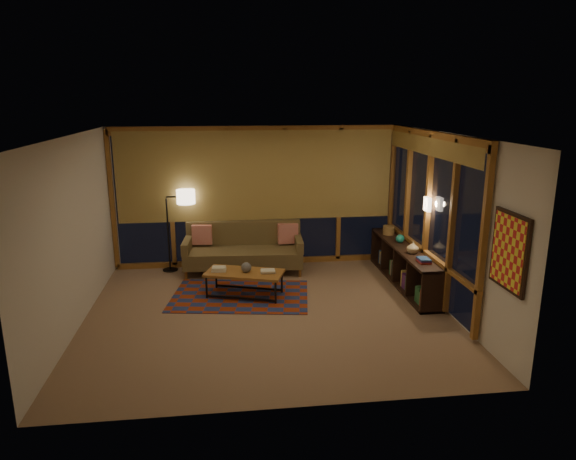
{
  "coord_description": "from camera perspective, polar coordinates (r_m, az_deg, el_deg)",
  "views": [
    {
      "loc": [
        -0.6,
        -7.28,
        3.22
      ],
      "look_at": [
        0.35,
        0.37,
        1.21
      ],
      "focal_mm": 32.0,
      "sensor_mm": 36.0,
      "label": 1
    }
  ],
  "objects": [
    {
      "name": "area_rug",
      "position": [
        8.66,
        -5.33,
        -7.27
      ],
      "size": [
        2.44,
        1.81,
        0.01
      ],
      "primitive_type": "cube",
      "rotation": [
        0.0,
        0.0,
        -0.15
      ],
      "color": "maroon",
      "rests_on": "floor"
    },
    {
      "name": "book_stack_a",
      "position": [
        8.6,
        -7.69,
        -4.29
      ],
      "size": [
        0.27,
        0.22,
        0.07
      ],
      "primitive_type": null,
      "rotation": [
        0.0,
        0.0,
        -0.08
      ],
      "color": "beige",
      "rests_on": "coffee_table"
    },
    {
      "name": "ceramic_pot",
      "position": [
        8.48,
        -4.67,
        -4.14
      ],
      "size": [
        0.22,
        0.22,
        0.17
      ],
      "primitive_type": "sphere",
      "rotation": [
        0.0,
        0.0,
        -0.32
      ],
      "color": "black",
      "rests_on": "coffee_table"
    },
    {
      "name": "window_wall_right",
      "position": [
        8.74,
        15.14,
        1.71
      ],
      "size": [
        0.16,
        3.7,
        2.6
      ],
      "primitive_type": null,
      "color": "#A75F2B",
      "rests_on": "walls"
    },
    {
      "name": "coffee_table",
      "position": [
        8.59,
        -4.84,
        -5.98
      ],
      "size": [
        1.38,
        0.95,
        0.42
      ],
      "primitive_type": null,
      "rotation": [
        0.0,
        0.0,
        -0.32
      ],
      "color": "#A75F2B",
      "rests_on": "floor"
    },
    {
      "name": "wall_art",
      "position": [
        6.6,
        23.33,
        -2.2
      ],
      "size": [
        0.06,
        0.74,
        0.94
      ],
      "primitive_type": null,
      "color": "red",
      "rests_on": "walls"
    },
    {
      "name": "floor",
      "position": [
        7.99,
        -2.2,
        -9.21
      ],
      "size": [
        5.5,
        5.0,
        0.01
      ],
      "primitive_type": "cube",
      "color": "#906F56",
      "rests_on": "ground"
    },
    {
      "name": "pillow_right",
      "position": [
        9.86,
        -0.01,
        -0.59
      ],
      "size": [
        0.39,
        0.16,
        0.38
      ],
      "primitive_type": null,
      "rotation": [
        0.0,
        0.0,
        0.09
      ],
      "color": "#C51003",
      "rests_on": "sofa"
    },
    {
      "name": "book_stack_b",
      "position": [
        8.45,
        -2.24,
        -4.61
      ],
      "size": [
        0.22,
        0.18,
        0.04
      ],
      "primitive_type": null,
      "rotation": [
        0.0,
        0.0,
        -0.02
      ],
      "color": "beige",
      "rests_on": "coffee_table"
    },
    {
      "name": "sofa",
      "position": [
        9.69,
        -4.98,
        -2.1
      ],
      "size": [
        2.24,
        1.02,
        0.9
      ],
      "primitive_type": null,
      "rotation": [
        0.0,
        0.0,
        -0.06
      ],
      "color": "brown",
      "rests_on": "floor"
    },
    {
      "name": "wall_sconce",
      "position": [
        8.54,
        15.23,
        2.79
      ],
      "size": [
        0.12,
        0.18,
        0.22
      ],
      "primitive_type": null,
      "color": "#FAE2BE",
      "rests_on": "walls"
    },
    {
      "name": "shelf_book_stack",
      "position": [
        8.41,
        14.85,
        -3.27
      ],
      "size": [
        0.24,
        0.28,
        0.07
      ],
      "primitive_type": null,
      "rotation": [
        0.0,
        0.0,
        -0.3
      ],
      "color": "beige",
      "rests_on": "bookshelf"
    },
    {
      "name": "ceiling",
      "position": [
        7.33,
        -2.41,
        10.49
      ],
      "size": [
        5.5,
        5.0,
        0.01
      ],
      "primitive_type": "cube",
      "color": "silver",
      "rests_on": "walls"
    },
    {
      "name": "window_wall_back",
      "position": [
        9.91,
        -3.49,
        3.67
      ],
      "size": [
        5.3,
        0.16,
        2.6
      ],
      "primitive_type": null,
      "color": "#A75F2B",
      "rests_on": "walls"
    },
    {
      "name": "pillow_left",
      "position": [
        9.92,
        -9.52,
        -0.74
      ],
      "size": [
        0.38,
        0.16,
        0.37
      ],
      "primitive_type": null,
      "rotation": [
        0.0,
        0.0,
        -0.08
      ],
      "color": "#C51003",
      "rests_on": "sofa"
    },
    {
      "name": "teal_bowl",
      "position": [
        9.42,
        12.34,
        -0.94
      ],
      "size": [
        0.16,
        0.16,
        0.15
      ],
      "primitive_type": "sphere",
      "rotation": [
        0.0,
        0.0,
        0.06
      ],
      "color": "#1A8371",
      "rests_on": "bookshelf"
    },
    {
      "name": "walls",
      "position": [
        7.54,
        -2.3,
        0.21
      ],
      "size": [
        5.51,
        5.01,
        2.7
      ],
      "color": "silver",
      "rests_on": "floor"
    },
    {
      "name": "vase",
      "position": [
        8.83,
        13.7,
        -1.87
      ],
      "size": [
        0.21,
        0.21,
        0.21
      ],
      "primitive_type": "imported",
      "rotation": [
        0.0,
        0.0,
        0.04
      ],
      "color": "tan",
      "rests_on": "bookshelf"
    },
    {
      "name": "basket",
      "position": [
        9.95,
        11.12,
        -0.02
      ],
      "size": [
        0.28,
        0.28,
        0.16
      ],
      "primitive_type": "cylinder",
      "rotation": [
        0.0,
        0.0,
        -0.33
      ],
      "color": "olive",
      "rests_on": "bookshelf"
    },
    {
      "name": "bookshelf",
      "position": [
        9.3,
        12.73,
        -3.84
      ],
      "size": [
        0.4,
        2.71,
        0.68
      ],
      "primitive_type": null,
      "color": "black",
      "rests_on": "floor"
    },
    {
      "name": "floor_lamp",
      "position": [
        9.9,
        -13.18,
        -0.06
      ],
      "size": [
        0.54,
        0.37,
        1.57
      ],
      "primitive_type": null,
      "rotation": [
        0.0,
        0.0,
        -0.06
      ],
      "color": "black",
      "rests_on": "floor"
    }
  ]
}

